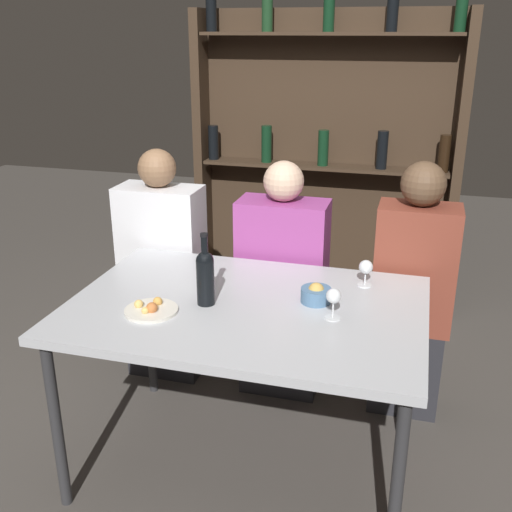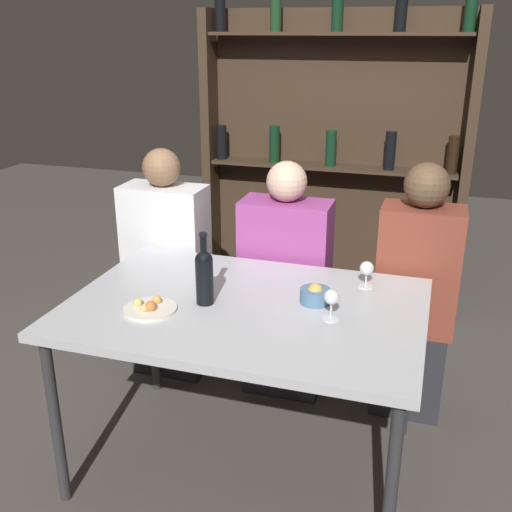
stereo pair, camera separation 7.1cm
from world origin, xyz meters
The scene contains 11 objects.
ground_plane centered at (0.00, 0.00, 0.00)m, with size 10.00×10.00×0.00m, color #47423D.
dining_table centered at (0.00, 0.00, 0.71)m, with size 1.39×0.95×0.77m.
wine_rack_wall centered at (0.00, 1.81, 1.03)m, with size 1.72×0.21×2.02m.
wine_bottle centered at (-0.15, -0.04, 0.89)m, with size 0.07×0.07×0.29m.
wine_glass_0 centered at (0.35, -0.03, 0.86)m, with size 0.06×0.06×0.12m.
wine_glass_1 centered at (0.43, 0.31, 0.85)m, with size 0.06×0.06×0.11m.
food_plate_0 centered at (-0.33, -0.16, 0.78)m, with size 0.21×0.21×0.05m.
snack_bowl centered at (0.26, 0.09, 0.81)m, with size 0.12×0.12×0.08m.
seated_person_left centered at (-0.64, 0.63, 0.58)m, with size 0.43×0.22×1.24m.
seated_person_center centered at (0.00, 0.63, 0.57)m, with size 0.43×0.22×1.21m.
seated_person_right centered at (0.63, 0.63, 0.59)m, with size 0.37×0.22×1.25m.
Camera 1 is at (0.61, -2.04, 1.78)m, focal length 42.00 mm.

